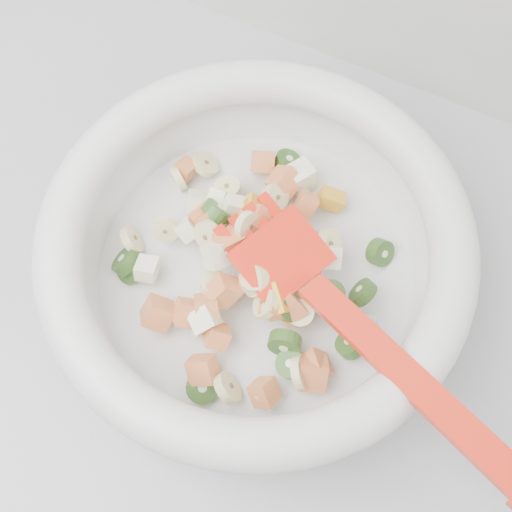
% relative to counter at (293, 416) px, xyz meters
% --- Properties ---
extents(counter, '(2.00, 0.60, 0.90)m').
position_rel_counter_xyz_m(counter, '(0.00, 0.00, 0.00)').
color(counter, '#A6A7AC').
rests_on(counter, ground).
extents(mixing_bowl, '(0.44, 0.35, 0.12)m').
position_rel_counter_xyz_m(mixing_bowl, '(-0.07, 0.02, 0.50)').
color(mixing_bowl, white).
rests_on(mixing_bowl, counter).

